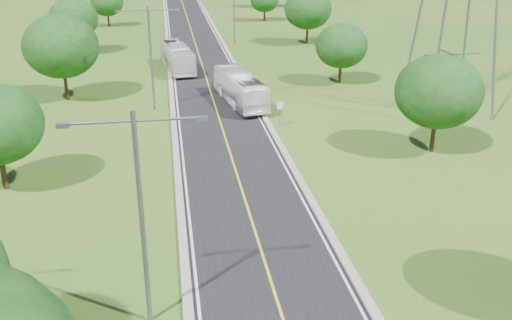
{
  "coord_description": "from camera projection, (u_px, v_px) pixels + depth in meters",
  "views": [
    {
      "loc": [
        -4.57,
        -9.86,
        16.65
      ],
      "look_at": [
        0.67,
        23.17,
        3.0
      ],
      "focal_mm": 40.0,
      "sensor_mm": 36.0,
      "label": 1
    }
  ],
  "objects": [
    {
      "name": "bus_inbound",
      "position": [
        177.0,
        57.0,
        71.29
      ],
      "size": [
        4.17,
        11.79,
        3.21
      ],
      "primitive_type": "imported",
      "rotation": [
        0.0,
        0.0,
        0.13
      ],
      "color": "white",
      "rests_on": "road"
    },
    {
      "name": "streetlight_far_right",
      "position": [
        234.0,
        4.0,
        85.92
      ],
      "size": [
        5.9,
        0.25,
        10.0
      ],
      "color": "slate",
      "rests_on": "ground"
    },
    {
      "name": "tree_rb",
      "position": [
        438.0,
        92.0,
        43.85
      ],
      "size": [
        6.72,
        6.72,
        7.82
      ],
      "color": "black",
      "rests_on": "ground"
    },
    {
      "name": "streetlight_near_left",
      "position": [
        140.0,
        204.0,
        23.83
      ],
      "size": [
        5.9,
        0.25,
        10.0
      ],
      "color": "slate",
      "rests_on": "ground"
    },
    {
      "name": "streetlight_mid_left",
      "position": [
        151.0,
        50.0,
        54.0
      ],
      "size": [
        5.9,
        0.25,
        10.0
      ],
      "color": "slate",
      "rests_on": "ground"
    },
    {
      "name": "tree_rc",
      "position": [
        342.0,
        46.0,
        64.06
      ],
      "size": [
        5.88,
        5.88,
        6.84
      ],
      "color": "black",
      "rests_on": "ground"
    },
    {
      "name": "tree_le",
      "position": [
        107.0,
        2.0,
        101.83
      ],
      "size": [
        5.88,
        5.88,
        6.84
      ],
      "color": "black",
      "rests_on": "ground"
    },
    {
      "name": "road",
      "position": [
        201.0,
        62.0,
        76.31
      ],
      "size": [
        8.0,
        150.0,
        0.06
      ],
      "primitive_type": "cube",
      "color": "black",
      "rests_on": "ground"
    },
    {
      "name": "ground",
      "position": [
        204.0,
        72.0,
        70.83
      ],
      "size": [
        260.0,
        260.0,
        0.0
      ],
      "primitive_type": "plane",
      "color": "#2A5116",
      "rests_on": "ground"
    },
    {
      "name": "curb_right",
      "position": [
        232.0,
        60.0,
        76.89
      ],
      "size": [
        0.5,
        150.0,
        0.22
      ],
      "primitive_type": "cube",
      "color": "gray",
      "rests_on": "ground"
    },
    {
      "name": "tree_rd",
      "position": [
        308.0,
        9.0,
        85.94
      ],
      "size": [
        7.14,
        7.14,
        8.3
      ],
      "color": "black",
      "rests_on": "ground"
    },
    {
      "name": "tree_lc",
      "position": [
        61.0,
        46.0,
        57.4
      ],
      "size": [
        7.56,
        7.56,
        8.79
      ],
      "color": "black",
      "rests_on": "ground"
    },
    {
      "name": "tree_ld",
      "position": [
        74.0,
        18.0,
        79.29
      ],
      "size": [
        6.72,
        6.72,
        7.82
      ],
      "color": "black",
      "rests_on": "ground"
    },
    {
      "name": "curb_left",
      "position": [
        169.0,
        62.0,
        75.66
      ],
      "size": [
        0.5,
        150.0,
        0.22
      ],
      "primitive_type": "cube",
      "color": "gray",
      "rests_on": "ground"
    },
    {
      "name": "tree_re",
      "position": [
        264.0,
        0.0,
        107.99
      ],
      "size": [
        5.46,
        5.46,
        6.35
      ],
      "color": "black",
      "rests_on": "ground"
    },
    {
      "name": "speed_limit_sign",
      "position": [
        280.0,
        110.0,
        50.85
      ],
      "size": [
        0.55,
        0.09,
        2.4
      ],
      "color": "slate",
      "rests_on": "ground"
    },
    {
      "name": "bus_outbound",
      "position": [
        240.0,
        88.0,
        57.49
      ],
      "size": [
        4.41,
        11.67,
        3.17
      ],
      "primitive_type": "imported",
      "rotation": [
        0.0,
        0.0,
        3.3
      ],
      "color": "white",
      "rests_on": "road"
    }
  ]
}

